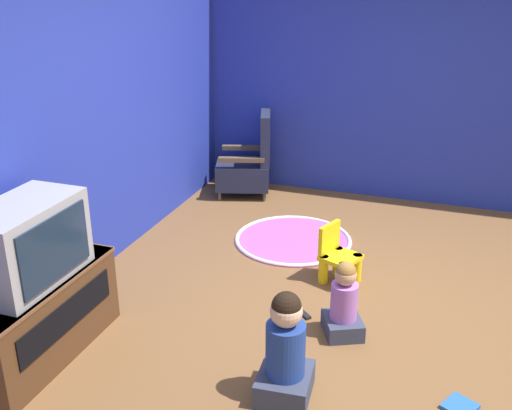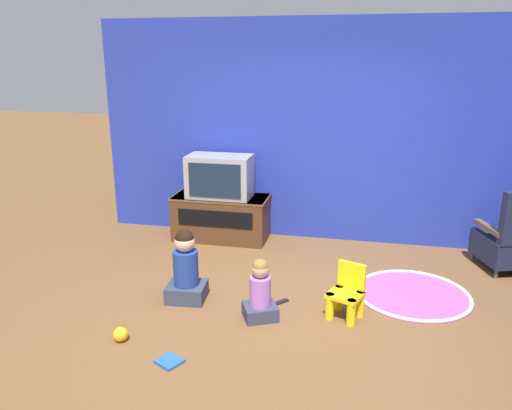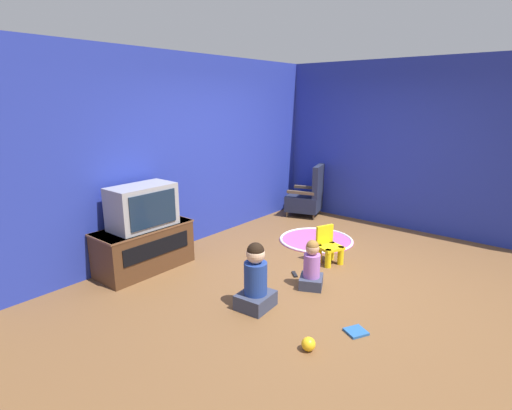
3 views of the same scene
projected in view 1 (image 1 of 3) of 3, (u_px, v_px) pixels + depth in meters
ground_plane at (334, 299)px, 4.77m from camera, size 30.00×30.00×0.00m
wall_back at (73, 116)px, 4.70m from camera, size 5.52×0.12×2.74m
wall_right at (430, 78)px, 6.29m from camera, size 0.12×5.16×2.74m
tv_cabinet at (34, 315)px, 4.00m from camera, size 1.22×0.55×0.57m
television at (26, 243)px, 3.79m from camera, size 0.80×0.45×0.53m
black_armchair at (248, 165)px, 6.84m from camera, size 0.69×0.73×0.96m
yellow_kid_chair at (338, 260)px, 4.98m from camera, size 0.37×0.36×0.49m
play_mat at (293, 239)px, 5.78m from camera, size 1.13×1.13×0.04m
child_watching_left at (285, 352)px, 3.59m from camera, size 0.39×0.35×0.72m
child_watching_center at (344, 303)px, 4.23m from camera, size 0.38×0.36×0.58m
book at (460, 406)px, 3.59m from camera, size 0.24×0.24×0.02m
remote_control at (304, 314)px, 4.55m from camera, size 0.13×0.14×0.02m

